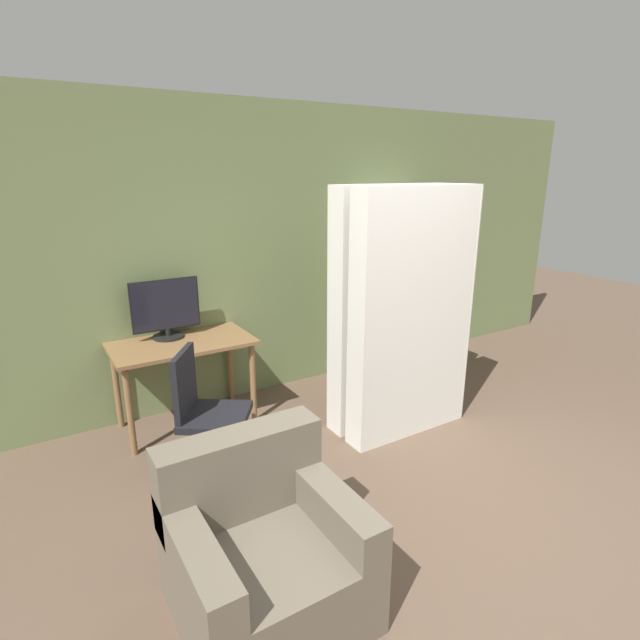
% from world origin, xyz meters
% --- Properties ---
extents(ground_plane, '(16.00, 16.00, 0.00)m').
position_xyz_m(ground_plane, '(0.00, 0.00, 0.00)').
color(ground_plane, brown).
extents(wall_back, '(8.00, 0.06, 2.70)m').
position_xyz_m(wall_back, '(0.00, 2.77, 1.35)').
color(wall_back, '#6B7A4C').
rests_on(wall_back, ground).
extents(desk, '(1.13, 0.63, 0.75)m').
position_xyz_m(desk, '(-1.04, 2.43, 0.64)').
color(desk, brown).
rests_on(desk, ground).
extents(monitor, '(0.56, 0.25, 0.50)m').
position_xyz_m(monitor, '(-1.11, 2.60, 1.00)').
color(monitor, black).
rests_on(monitor, desk).
extents(office_chair, '(0.61, 0.61, 0.94)m').
position_xyz_m(office_chair, '(-1.14, 1.59, 0.39)').
color(office_chair, '#4C4C51').
rests_on(office_chair, ground).
extents(bookshelf, '(0.78, 0.32, 1.83)m').
position_xyz_m(bookshelf, '(1.10, 2.61, 0.92)').
color(bookshelf, beige).
rests_on(bookshelf, ground).
extents(mattress_near, '(1.10, 0.23, 2.00)m').
position_xyz_m(mattress_near, '(0.50, 1.36, 1.00)').
color(mattress_near, silver).
rests_on(mattress_near, ground).
extents(mattress_far, '(1.10, 0.22, 2.00)m').
position_xyz_m(mattress_far, '(0.50, 1.65, 1.00)').
color(mattress_far, silver).
rests_on(mattress_far, ground).
extents(armchair, '(0.85, 0.80, 0.85)m').
position_xyz_m(armchair, '(-1.30, 0.39, 0.32)').
color(armchair, '#665B4C').
rests_on(armchair, ground).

